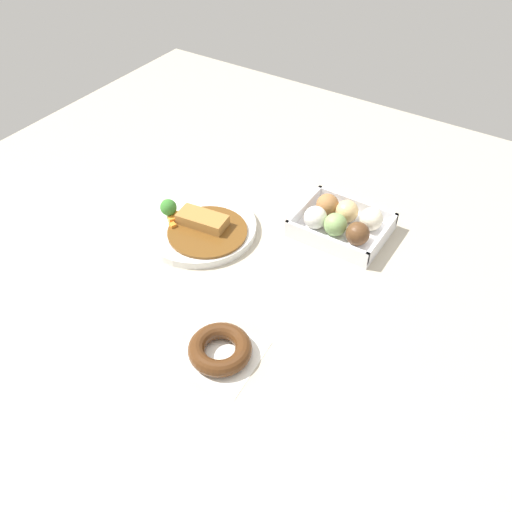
{
  "coord_description": "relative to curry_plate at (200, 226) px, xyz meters",
  "views": [
    {
      "loc": [
        0.52,
        -0.7,
        0.79
      ],
      "look_at": [
        0.08,
        -0.01,
        0.03
      ],
      "focal_mm": 38.01,
      "sensor_mm": 36.0,
      "label": 1
    }
  ],
  "objects": [
    {
      "name": "ground_plane",
      "position": [
        0.09,
        -0.02,
        -0.01
      ],
      "size": [
        1.6,
        1.6,
        0.0
      ],
      "primitive_type": "plane",
      "color": "#B2A893"
    },
    {
      "name": "curry_plate",
      "position": [
        0.0,
        0.0,
        0.0
      ],
      "size": [
        0.25,
        0.25,
        0.07
      ],
      "color": "white",
      "rests_on": "ground_plane"
    },
    {
      "name": "donut_box",
      "position": [
        0.27,
        0.17,
        0.01
      ],
      "size": [
        0.2,
        0.16,
        0.06
      ],
      "color": "white",
      "rests_on": "ground_plane"
    },
    {
      "name": "chocolate_ring_donut",
      "position": [
        0.24,
        -0.25,
        0.0
      ],
      "size": [
        0.15,
        0.15,
        0.03
      ],
      "color": "white",
      "rests_on": "ground_plane"
    }
  ]
}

